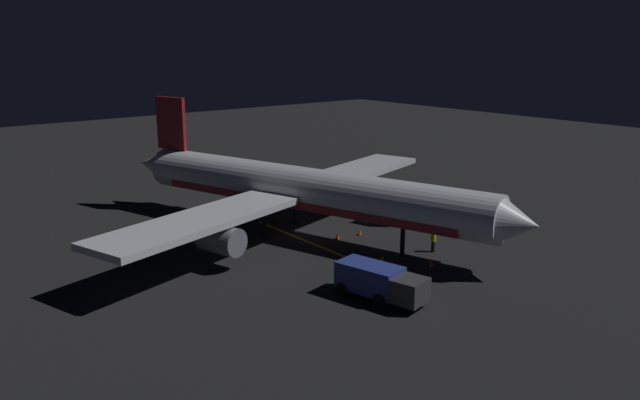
% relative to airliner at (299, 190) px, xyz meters
% --- Properties ---
extents(ground_plane, '(180.00, 180.00, 0.20)m').
position_rel_airliner_xyz_m(ground_plane, '(-0.18, 0.62, -3.97)').
color(ground_plane, black).
extents(apron_guide_stripe, '(0.69, 19.76, 0.01)m').
position_rel_airliner_xyz_m(apron_guide_stripe, '(0.73, 4.62, -3.86)').
color(apron_guide_stripe, gold).
rests_on(apron_guide_stripe, ground_plane).
extents(airliner, '(38.18, 38.97, 10.83)m').
position_rel_airliner_xyz_m(airliner, '(0.00, 0.00, 0.00)').
color(airliner, silver).
rests_on(airliner, ground_plane).
extents(baggage_truck, '(3.31, 6.24, 2.20)m').
position_rel_airliner_xyz_m(baggage_truck, '(4.49, 14.14, -2.70)').
color(baggage_truck, navy).
rests_on(baggage_truck, ground_plane).
extents(catering_truck, '(6.44, 3.39, 2.48)m').
position_rel_airliner_xyz_m(catering_truck, '(-10.05, 1.97, -2.59)').
color(catering_truck, navy).
rests_on(catering_truck, ground_plane).
extents(ground_crew_worker, '(0.40, 0.40, 1.74)m').
position_rel_airliner_xyz_m(ground_crew_worker, '(-5.33, 10.23, -2.98)').
color(ground_crew_worker, black).
rests_on(ground_crew_worker, ground_plane).
extents(traffic_cone_near_left, '(0.50, 0.50, 0.55)m').
position_rel_airliner_xyz_m(traffic_cone_near_left, '(-1.67, 3.09, -3.62)').
color(traffic_cone_near_left, '#EA590F').
rests_on(traffic_cone_near_left, ground_plane).
extents(traffic_cone_near_right, '(0.50, 0.50, 0.55)m').
position_rel_airliner_xyz_m(traffic_cone_near_right, '(-0.68, 9.34, -3.62)').
color(traffic_cone_near_right, '#EA590F').
rests_on(traffic_cone_near_right, ground_plane).
extents(traffic_cone_under_wing, '(0.50, 0.50, 0.55)m').
position_rel_airliner_xyz_m(traffic_cone_under_wing, '(-3.82, 3.47, -3.62)').
color(traffic_cone_under_wing, '#EA590F').
rests_on(traffic_cone_under_wing, ground_plane).
extents(traffic_cone_far, '(0.50, 0.50, 0.55)m').
position_rel_airliner_xyz_m(traffic_cone_far, '(-2.61, 12.41, -3.62)').
color(traffic_cone_far, '#EA590F').
rests_on(traffic_cone_far, ground_plane).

